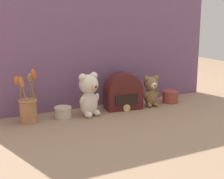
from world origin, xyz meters
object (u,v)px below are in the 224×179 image
(teddy_bear_medium, at_px, (151,90))
(flower_vase, at_px, (28,106))
(decorative_tin_short, at_px, (170,97))
(vintage_radio, at_px, (123,94))
(decorative_tin_tall, at_px, (63,112))
(teddy_bear_large, at_px, (89,94))

(teddy_bear_medium, distance_m, flower_vase, 0.71)
(flower_vase, height_order, decorative_tin_short, flower_vase)
(flower_vase, distance_m, vintage_radio, 0.54)
(decorative_tin_tall, bearing_deg, decorative_tin_short, -0.47)
(vintage_radio, bearing_deg, decorative_tin_short, -2.39)
(teddy_bear_large, relative_size, teddy_bear_medium, 1.27)
(teddy_bear_large, xyz_separation_m, teddy_bear_medium, (0.40, 0.01, -0.03))
(teddy_bear_large, bearing_deg, decorative_tin_short, 2.16)
(flower_vase, xyz_separation_m, decorative_tin_short, (0.87, -0.01, -0.05))
(teddy_bear_large, xyz_separation_m, flower_vase, (-0.32, 0.03, -0.04))
(teddy_bear_large, bearing_deg, flower_vase, 174.01)
(teddy_bear_large, xyz_separation_m, decorative_tin_short, (0.55, 0.02, -0.08))
(teddy_bear_large, relative_size, decorative_tin_tall, 2.59)
(decorative_tin_short, bearing_deg, teddy_bear_large, -177.84)
(teddy_bear_medium, height_order, decorative_tin_tall, teddy_bear_medium)
(flower_vase, bearing_deg, decorative_tin_tall, -2.20)
(flower_vase, xyz_separation_m, vintage_radio, (0.54, 0.00, 0.00))
(teddy_bear_large, bearing_deg, decorative_tin_tall, 169.11)
(vintage_radio, bearing_deg, decorative_tin_tall, -178.76)
(teddy_bear_large, distance_m, vintage_radio, 0.23)
(vintage_radio, xyz_separation_m, decorative_tin_tall, (-0.36, -0.01, -0.06))
(decorative_tin_tall, distance_m, decorative_tin_short, 0.69)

